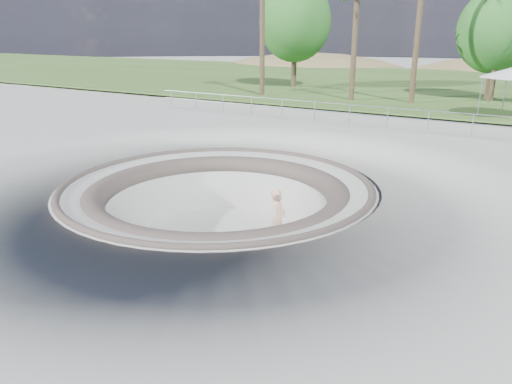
% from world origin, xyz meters
% --- Properties ---
extents(ground, '(180.00, 180.00, 0.00)m').
position_xyz_m(ground, '(0.00, 0.00, 0.00)').
color(ground, '#AFB0AA').
rests_on(ground, ground).
extents(skate_bowl, '(14.00, 14.00, 4.10)m').
position_xyz_m(skate_bowl, '(0.00, 0.00, -1.83)').
color(skate_bowl, '#AFB0AA').
rests_on(skate_bowl, ground).
extents(grass_strip, '(180.00, 36.00, 0.12)m').
position_xyz_m(grass_strip, '(0.00, 34.00, 0.22)').
color(grass_strip, '#3B5421').
rests_on(grass_strip, ground).
extents(distant_hills, '(103.20, 45.00, 28.60)m').
position_xyz_m(distant_hills, '(3.78, 57.17, -7.02)').
color(distant_hills, olive).
rests_on(distant_hills, ground).
extents(safety_railing, '(25.00, 0.06, 1.03)m').
position_xyz_m(safety_railing, '(0.00, 12.00, 0.69)').
color(safety_railing, '#999DA1').
rests_on(safety_railing, ground).
extents(skateboard, '(0.93, 0.53, 0.09)m').
position_xyz_m(skateboard, '(2.18, 0.17, -1.83)').
color(skateboard, brown).
rests_on(skateboard, ground).
extents(skater, '(0.61, 0.80, 1.96)m').
position_xyz_m(skater, '(2.18, 0.17, -0.82)').
color(skater, '#E4AD93').
rests_on(skater, skateboard).
extents(bushy_tree_left, '(5.97, 5.43, 8.61)m').
position_xyz_m(bushy_tree_left, '(-10.22, 25.76, 5.51)').
color(bushy_tree_left, brown).
rests_on(bushy_tree_left, ground).
extents(bushy_tree_mid, '(5.16, 4.69, 7.44)m').
position_xyz_m(bushy_tree_mid, '(4.98, 25.56, 4.78)').
color(bushy_tree_mid, brown).
rests_on(bushy_tree_mid, ground).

